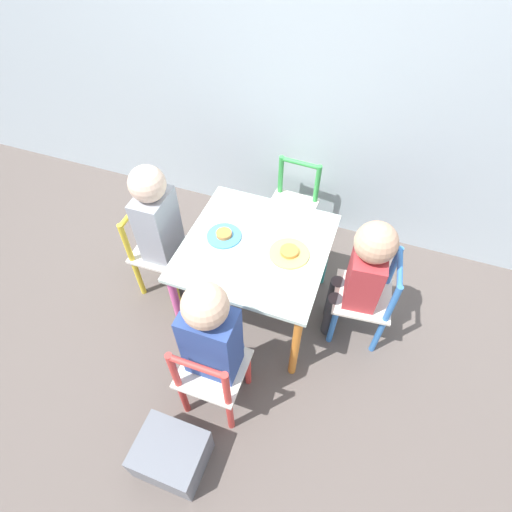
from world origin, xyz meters
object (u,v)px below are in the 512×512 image
object	(u,v)px
chair_red	(212,376)
child_front	(214,337)
chair_yellow	(158,251)
chair_blue	(367,299)
child_right	(362,272)
storage_bin	(171,455)
child_left	(161,224)
plate_left	(224,235)
plate_right	(289,253)
chair_green	(292,208)
kids_table	(256,255)

from	to	relation	value
chair_red	child_front	distance (m)	0.22
chair_yellow	chair_blue	distance (m)	1.07
child_right	storage_bin	xyz separation A→B (m)	(-0.53, -0.87, -0.36)
child_left	plate_left	bearing A→B (deg)	-89.30
plate_left	plate_right	size ratio (longest dim) A/B	0.89
plate_left	chair_green	bearing A→B (deg)	71.52
chair_yellow	child_left	distance (m)	0.22
chair_yellow	chair_red	size ratio (longest dim) A/B	1.00
chair_blue	child_left	xyz separation A→B (m)	(-1.00, -0.07, 0.22)
chair_blue	storage_bin	bearing A→B (deg)	-39.71
kids_table	child_right	xyz separation A→B (m)	(0.47, 0.05, 0.02)
plate_left	child_left	bearing A→B (deg)	-177.84
chair_green	child_front	bearing A→B (deg)	-88.58
child_left	child_front	xyz separation A→B (m)	(0.48, -0.46, -0.00)
child_right	chair_red	bearing A→B (deg)	-44.69
chair_blue	chair_yellow	bearing A→B (deg)	-92.25
kids_table	chair_blue	xyz separation A→B (m)	(0.53, 0.06, -0.17)
chair_blue	child_right	bearing A→B (deg)	-90.00
chair_yellow	child_front	size ratio (longest dim) A/B	0.66
child_left	plate_right	size ratio (longest dim) A/B	4.51
chair_red	storage_bin	size ratio (longest dim) A/B	1.99
chair_yellow	chair_blue	world-z (taller)	same
chair_red	storage_bin	bearing A→B (deg)	77.81
child_right	plate_left	xyz separation A→B (m)	(-0.62, -0.05, 0.05)
child_right	child_front	distance (m)	0.70
chair_yellow	plate_right	size ratio (longest dim) A/B	2.98
kids_table	plate_right	world-z (taller)	plate_right
chair_yellow	chair_green	distance (m)	0.78
chair_green	child_left	world-z (taller)	child_left
chair_blue	child_right	distance (m)	0.20
child_front	plate_left	size ratio (longest dim) A/B	5.07
chair_red	child_right	world-z (taller)	child_right
chair_red	chair_green	world-z (taller)	same
chair_yellow	chair_red	bearing A→B (deg)	-135.57
chair_green	child_right	world-z (taller)	child_right
chair_yellow	storage_bin	size ratio (longest dim) A/B	1.99
chair_yellow	child_left	xyz separation A→B (m)	(0.06, 0.00, 0.22)
child_front	chair_green	bearing A→B (deg)	-91.60
kids_table	chair_yellow	bearing A→B (deg)	-178.54
chair_green	plate_right	world-z (taller)	chair_green
child_front	chair_red	bearing A→B (deg)	90.00
child_right	storage_bin	distance (m)	1.08
chair_blue	chair_red	bearing A→B (deg)	-47.81
chair_blue	storage_bin	distance (m)	1.07
plate_left	child_right	bearing A→B (deg)	4.50
plate_left	storage_bin	xyz separation A→B (m)	(0.09, -0.83, -0.41)
kids_table	chair_yellow	size ratio (longest dim) A/B	1.21
kids_table	child_left	world-z (taller)	child_left
child_front	storage_bin	size ratio (longest dim) A/B	3.00
child_right	child_front	bearing A→B (deg)	-47.76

